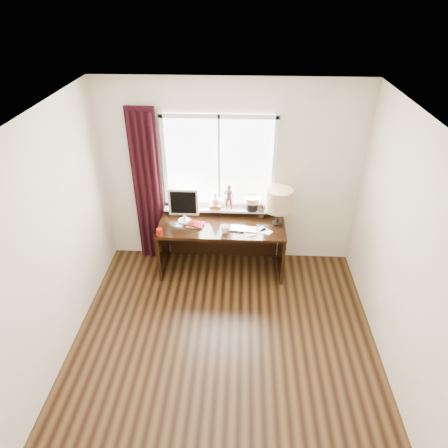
# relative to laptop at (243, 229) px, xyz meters

# --- Properties ---
(floor) EXTENTS (3.50, 4.00, 0.00)m
(floor) POSITION_rel_laptop_xyz_m (-0.19, -1.51, -0.76)
(floor) COLOR #472E14
(floor) RESTS_ON ground
(ceiling) EXTENTS (3.50, 4.00, 0.00)m
(ceiling) POSITION_rel_laptop_xyz_m (-0.19, -1.51, 1.84)
(ceiling) COLOR white
(ceiling) RESTS_ON wall_back
(wall_back) EXTENTS (3.50, 0.00, 2.60)m
(wall_back) POSITION_rel_laptop_xyz_m (-0.19, 0.49, 0.54)
(wall_back) COLOR beige
(wall_back) RESTS_ON ground
(wall_left) EXTENTS (0.00, 4.00, 2.60)m
(wall_left) POSITION_rel_laptop_xyz_m (-1.94, -1.51, 0.54)
(wall_left) COLOR beige
(wall_left) RESTS_ON ground
(wall_right) EXTENTS (0.00, 4.00, 2.60)m
(wall_right) POSITION_rel_laptop_xyz_m (1.56, -1.51, 0.54)
(wall_right) COLOR beige
(wall_right) RESTS_ON ground
(laptop) EXTENTS (0.37, 0.26, 0.03)m
(laptop) POSITION_rel_laptop_xyz_m (0.00, 0.00, 0.00)
(laptop) COLOR silver
(laptop) RESTS_ON desk
(mug) EXTENTS (0.14, 0.14, 0.11)m
(mug) POSITION_rel_laptop_xyz_m (-0.24, -0.07, 0.04)
(mug) COLOR white
(mug) RESTS_ON desk
(red_cup) EXTENTS (0.08, 0.08, 0.10)m
(red_cup) POSITION_rel_laptop_xyz_m (-1.08, -0.18, 0.04)
(red_cup) COLOR #8D0F02
(red_cup) RESTS_ON desk
(window) EXTENTS (1.52, 0.22, 1.40)m
(window) POSITION_rel_laptop_xyz_m (-0.32, 0.43, 0.55)
(window) COLOR white
(window) RESTS_ON ground
(curtain) EXTENTS (0.38, 0.09, 2.25)m
(curtain) POSITION_rel_laptop_xyz_m (-1.32, 0.39, 0.35)
(curtain) COLOR black
(curtain) RESTS_ON floor
(desk) EXTENTS (1.70, 0.70, 0.75)m
(desk) POSITION_rel_laptop_xyz_m (-0.29, 0.21, -0.26)
(desk) COLOR black
(desk) RESTS_ON floor
(monitor) EXTENTS (0.40, 0.18, 0.49)m
(monitor) POSITION_rel_laptop_xyz_m (-0.80, 0.18, 0.26)
(monitor) COLOR beige
(monitor) RESTS_ON desk
(notebook_stack) EXTENTS (0.25, 0.20, 0.03)m
(notebook_stack) POSITION_rel_laptop_xyz_m (-0.64, 0.08, 0.00)
(notebook_stack) COLOR beige
(notebook_stack) RESTS_ON desk
(brush_holder) EXTENTS (0.09, 0.09, 0.25)m
(brush_holder) POSITION_rel_laptop_xyz_m (0.24, 0.35, 0.05)
(brush_holder) COLOR black
(brush_holder) RESTS_ON desk
(icon_frame) EXTENTS (0.10, 0.04, 0.13)m
(icon_frame) POSITION_rel_laptop_xyz_m (0.25, 0.41, 0.05)
(icon_frame) COLOR gold
(icon_frame) RESTS_ON desk
(table_lamp) EXTENTS (0.35, 0.35, 0.52)m
(table_lamp) POSITION_rel_laptop_xyz_m (0.46, 0.17, 0.35)
(table_lamp) COLOR black
(table_lamp) RESTS_ON desk
(loose_papers) EXTENTS (0.39, 0.26, 0.00)m
(loose_papers) POSITION_rel_laptop_xyz_m (0.20, -0.03, -0.01)
(loose_papers) COLOR white
(loose_papers) RESTS_ON desk
(desk_cables) EXTENTS (0.24, 0.51, 0.01)m
(desk_cables) POSITION_rel_laptop_xyz_m (0.09, 0.10, -0.01)
(desk_cables) COLOR black
(desk_cables) RESTS_ON desk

